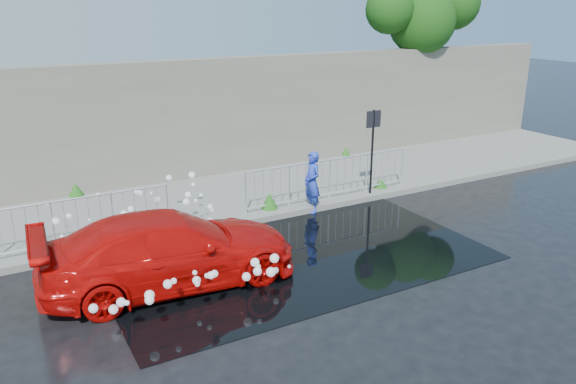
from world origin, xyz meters
TOP-DOWN VIEW (x-y plane):
  - ground at (0.00, 0.00)m, footprint 90.00×90.00m
  - pavement at (0.00, 5.00)m, footprint 30.00×4.00m
  - curb at (0.00, 3.00)m, footprint 30.00×0.25m
  - retaining_wall at (0.00, 7.20)m, footprint 30.00×0.60m
  - puddle at (0.50, 1.00)m, footprint 8.00×5.00m
  - sign_post at (4.20, 3.10)m, footprint 0.45×0.06m
  - tree at (9.65, 7.42)m, footprint 4.81×2.44m
  - railing_left at (-4.00, 3.35)m, footprint 5.05×0.05m
  - railing_right at (3.00, 3.35)m, footprint 5.05×0.05m
  - weeds at (-0.22, 4.49)m, footprint 12.17×3.93m
  - water_spray at (-2.02, 1.30)m, footprint 3.62×5.59m
  - red_car at (-2.22, 0.92)m, footprint 5.00×2.29m
  - person at (2.24, 3.00)m, footprint 0.41×0.61m

SIDE VIEW (x-z plane):
  - ground at x=0.00m, z-range 0.00..0.00m
  - puddle at x=0.50m, z-range 0.00..0.01m
  - pavement at x=0.00m, z-range 0.00..0.15m
  - curb at x=0.00m, z-range 0.00..0.16m
  - weeds at x=-0.22m, z-range 0.11..0.53m
  - red_car at x=-2.22m, z-range 0.00..1.42m
  - water_spray at x=-2.02m, z-range 0.21..1.25m
  - railing_left at x=-4.00m, z-range 0.19..1.29m
  - railing_right at x=3.00m, z-range 0.19..1.29m
  - person at x=2.24m, z-range 0.00..1.62m
  - sign_post at x=4.20m, z-range 0.47..2.97m
  - retaining_wall at x=0.00m, z-range 0.15..3.65m
  - tree at x=9.65m, z-range 1.70..7.87m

